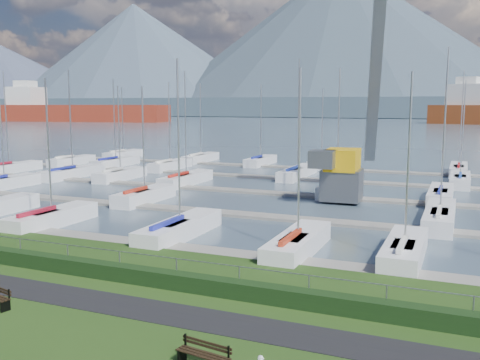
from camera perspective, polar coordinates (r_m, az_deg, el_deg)
The scene contains 11 objects.
path at distance 22.93m, azimuth -15.02°, elevation -12.37°, with size 160.00×2.00×0.04m, color black.
water at distance 280.31m, azimuth 20.12°, elevation 5.92°, with size 800.00×540.00×0.20m, color #455665.
hedge at distance 24.80m, azimuth -11.32°, elevation -9.84°, with size 80.00×0.70×0.70m, color black.
fence at distance 24.87m, azimuth -10.86°, elevation -7.73°, with size 0.04×0.04×80.00m, color gray.
foothill at distance 350.12m, azimuth 20.74°, elevation 7.28°, with size 900.00×80.00×12.00m, color #445664.
mountains at distance 426.29m, azimuth 22.43°, elevation 12.73°, with size 1190.00×360.00×115.00m.
docks at distance 48.46m, azimuth 6.42°, elevation -1.61°, with size 90.00×41.60×0.25m.
bench_right at distance 17.01m, azimuth -3.86°, elevation -18.09°, with size 1.84×0.69×0.85m.
crane at distance 46.50m, azimuth 11.81°, elevation 4.74°, with size 5.74×13.23×22.35m.
cargo_ship_west at distance 267.75m, azimuth -17.38°, elevation 6.85°, with size 84.98×31.78×21.50m.
sailboat_fleet at distance 50.09m, azimuth 5.44°, elevation 5.20°, with size 75.40×49.20×13.41m.
Camera 1 is at (13.37, -19.86, 7.93)m, focal length 40.00 mm.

